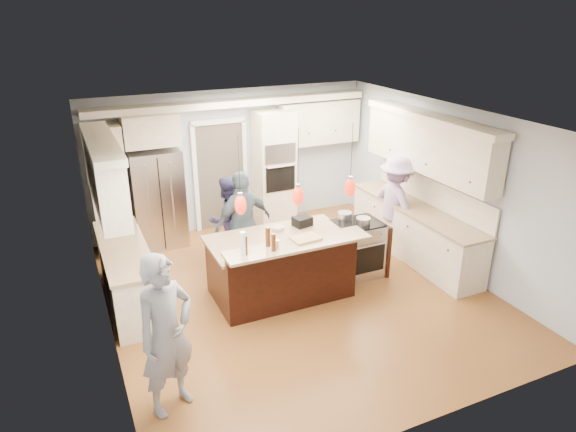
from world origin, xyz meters
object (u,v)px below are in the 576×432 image
(refrigerator, at_px, (158,198))
(kitchen_island, at_px, (281,266))
(island_range, at_px, (358,248))
(person_far_left, at_px, (227,218))
(person_bar_end, at_px, (166,335))

(refrigerator, distance_m, kitchen_island, 2.91)
(island_range, height_order, person_far_left, person_far_left)
(island_range, xyz_separation_m, person_far_left, (-1.74, 1.45, 0.28))
(person_far_left, bearing_deg, kitchen_island, 80.97)
(kitchen_island, relative_size, island_range, 2.28)
(island_range, distance_m, person_far_left, 2.29)
(refrigerator, bearing_deg, island_range, -42.59)
(person_bar_end, distance_m, person_far_left, 3.65)
(person_far_left, bearing_deg, refrigerator, -68.55)
(kitchen_island, height_order, island_range, kitchen_island)
(refrigerator, height_order, island_range, refrigerator)
(kitchen_island, height_order, person_far_left, person_far_left)
(kitchen_island, relative_size, person_bar_end, 1.13)
(kitchen_island, xyz_separation_m, person_far_left, (-0.34, 1.53, 0.26))
(person_far_left, bearing_deg, island_range, 118.79)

